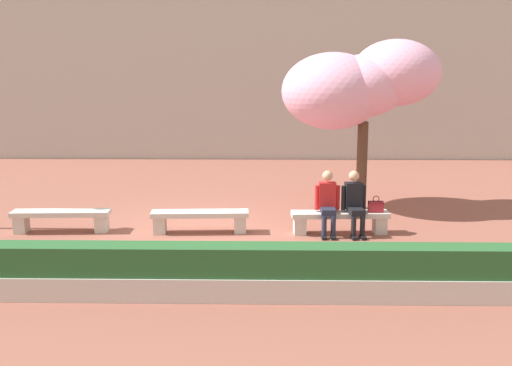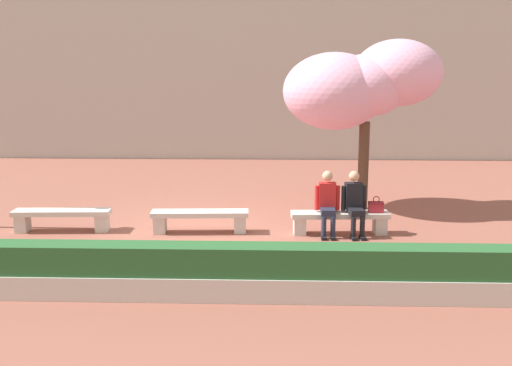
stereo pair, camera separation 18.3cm
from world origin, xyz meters
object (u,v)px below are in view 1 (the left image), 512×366
(person_seated_right, at_px, (355,201))
(person_seated_left, at_px, (328,200))
(stone_bench_west_end, at_px, (61,217))
(handbag, at_px, (376,206))
(stone_bench_center, at_px, (340,219))
(stone_bench_near_west, at_px, (200,218))
(cherry_tree_main, at_px, (358,85))

(person_seated_right, bearing_deg, person_seated_left, -179.93)
(person_seated_right, bearing_deg, stone_bench_west_end, 179.49)
(person_seated_right, height_order, handbag, person_seated_right)
(stone_bench_center, bearing_deg, person_seated_left, -168.59)
(stone_bench_near_west, relative_size, handbag, 5.88)
(stone_bench_center, distance_m, person_seated_right, 0.48)
(stone_bench_near_west, relative_size, stone_bench_center, 1.00)
(handbag, bearing_deg, cherry_tree_main, 92.48)
(stone_bench_near_west, bearing_deg, stone_bench_west_end, 180.00)
(stone_bench_near_west, distance_m, person_seated_right, 3.15)
(handbag, bearing_deg, person_seated_right, -173.85)
(stone_bench_center, height_order, cherry_tree_main, cherry_tree_main)
(stone_bench_west_end, relative_size, handbag, 5.88)
(cherry_tree_main, bearing_deg, stone_bench_center, -105.51)
(stone_bench_center, relative_size, cherry_tree_main, 0.50)
(person_seated_left, bearing_deg, stone_bench_west_end, 179.43)
(person_seated_left, distance_m, cherry_tree_main, 3.31)
(stone_bench_near_west, distance_m, handbag, 3.57)
(person_seated_left, xyz_separation_m, cherry_tree_main, (0.88, 2.28, 2.22))
(stone_bench_west_end, height_order, handbag, handbag)
(stone_bench_west_end, height_order, person_seated_left, person_seated_left)
(person_seated_right, xyz_separation_m, cherry_tree_main, (0.34, 2.28, 2.22))
(stone_bench_near_west, bearing_deg, person_seated_right, -0.97)
(stone_bench_near_west, distance_m, stone_bench_center, 2.85)
(stone_bench_near_west, bearing_deg, cherry_tree_main, 32.77)
(stone_bench_center, xyz_separation_m, person_seated_right, (0.28, -0.05, 0.39))
(handbag, bearing_deg, stone_bench_center, 179.56)
(stone_bench_center, xyz_separation_m, handbag, (0.72, -0.01, 0.27))
(stone_bench_near_west, height_order, cherry_tree_main, cherry_tree_main)
(stone_bench_near_west, xyz_separation_m, person_seated_right, (3.12, -0.05, 0.39))
(stone_bench_west_end, distance_m, stone_bench_center, 5.69)
(person_seated_left, xyz_separation_m, person_seated_right, (0.54, 0.00, 0.00))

